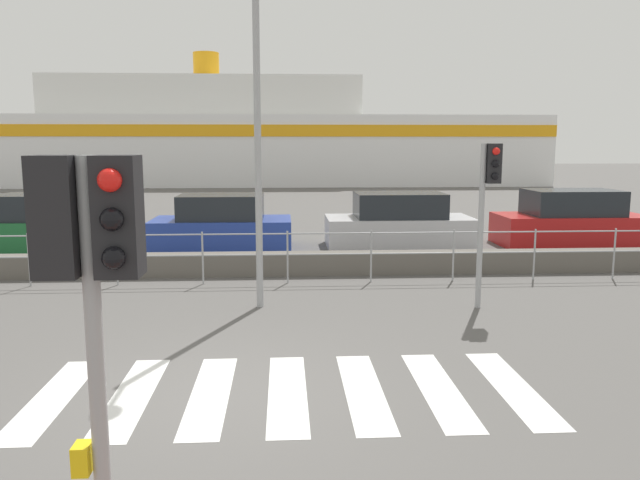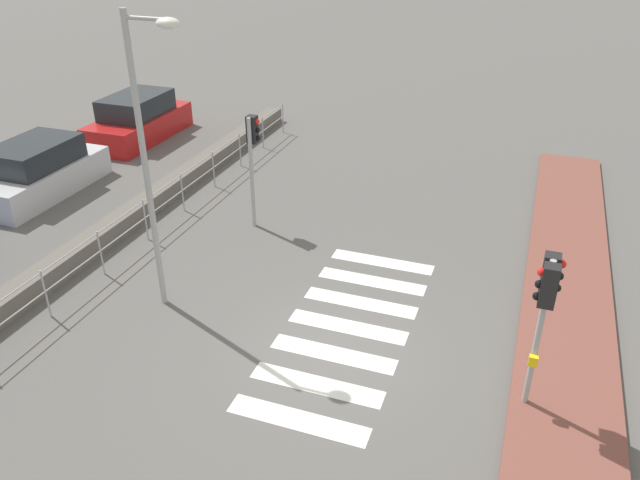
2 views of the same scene
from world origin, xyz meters
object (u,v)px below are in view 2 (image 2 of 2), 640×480
at_px(parked_car_silver, 38,172).
at_px(parked_car_red, 138,120).
at_px(traffic_light_far, 252,147).
at_px(traffic_light_near, 546,296).
at_px(streetlamp, 150,137).

distance_m(parked_car_silver, parked_car_red, 4.99).
relative_size(traffic_light_far, parked_car_red, 0.69).
bearing_deg(parked_car_silver, traffic_light_far, -87.50).
height_order(traffic_light_near, parked_car_silver, traffic_light_near).
xyz_separation_m(traffic_light_near, traffic_light_far, (4.64, 7.07, -0.09)).
relative_size(traffic_light_near, streetlamp, 0.48).
bearing_deg(streetlamp, parked_car_silver, 60.92).
height_order(traffic_light_far, streetlamp, streetlamp).
height_order(streetlamp, parked_car_red, streetlamp).
bearing_deg(parked_car_red, parked_car_silver, -180.00).
relative_size(traffic_light_far, parked_car_silver, 0.71).
height_order(parked_car_silver, parked_car_red, parked_car_red).
bearing_deg(traffic_light_near, parked_car_red, 55.90).
bearing_deg(traffic_light_near, streetlamp, 84.74).
bearing_deg(traffic_light_far, parked_car_silver, 92.50).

